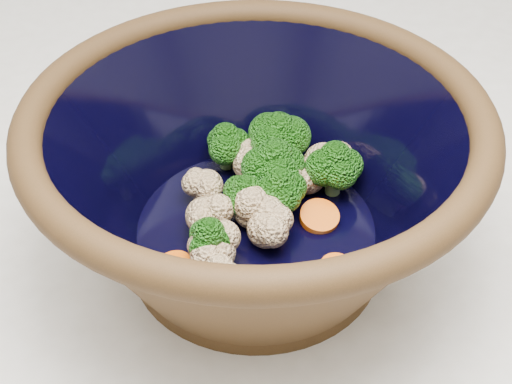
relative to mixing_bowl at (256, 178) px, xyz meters
name	(u,v)px	position (x,y,z in m)	size (l,w,h in m)	color
mixing_bowl	(256,178)	(0.00, 0.00, 0.00)	(0.38, 0.38, 0.14)	black
vegetable_pile	(266,184)	(0.01, 0.02, -0.02)	(0.17, 0.18, 0.06)	#608442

